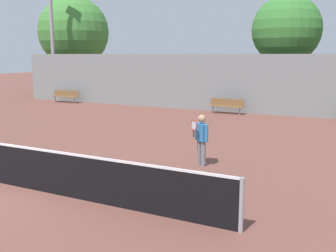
{
  "coord_description": "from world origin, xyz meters",
  "views": [
    {
      "loc": [
        7.79,
        -6.82,
        3.32
      ],
      "look_at": [
        1.74,
        5.13,
        0.87
      ],
      "focal_mm": 42.0,
      "sensor_mm": 36.0,
      "label": 1
    }
  ],
  "objects_px": {
    "tennis_net": "(15,165)",
    "tennis_player": "(201,136)",
    "bench_courtside_far": "(227,105)",
    "tree_dark_dense": "(287,30)",
    "tree_green_broad": "(74,32)",
    "bench_adjacent_court": "(65,95)",
    "light_pole_far_right": "(51,18)"
  },
  "relations": [
    {
      "from": "tennis_net",
      "to": "tree_dark_dense",
      "type": "distance_m",
      "value": 18.52
    },
    {
      "from": "bench_adjacent_court",
      "to": "tree_green_broad",
      "type": "height_order",
      "value": "tree_green_broad"
    },
    {
      "from": "tennis_player",
      "to": "tree_green_broad",
      "type": "height_order",
      "value": "tree_green_broad"
    },
    {
      "from": "tennis_net",
      "to": "tree_dark_dense",
      "type": "height_order",
      "value": "tree_dark_dense"
    },
    {
      "from": "light_pole_far_right",
      "to": "tree_dark_dense",
      "type": "bearing_deg",
      "value": 8.41
    },
    {
      "from": "bench_adjacent_court",
      "to": "tennis_player",
      "type": "bearing_deg",
      "value": -35.92
    },
    {
      "from": "tennis_player",
      "to": "light_pole_far_right",
      "type": "height_order",
      "value": "light_pole_far_right"
    },
    {
      "from": "tennis_net",
      "to": "tennis_player",
      "type": "xyz_separation_m",
      "value": [
        3.47,
        3.93,
        0.35
      ]
    },
    {
      "from": "bench_courtside_far",
      "to": "tree_green_broad",
      "type": "distance_m",
      "value": 16.38
    },
    {
      "from": "tree_green_broad",
      "to": "tree_dark_dense",
      "type": "xyz_separation_m",
      "value": [
        17.44,
        -1.61,
        -0.39
      ]
    },
    {
      "from": "light_pole_far_right",
      "to": "tree_dark_dense",
      "type": "height_order",
      "value": "light_pole_far_right"
    },
    {
      "from": "bench_courtside_far",
      "to": "light_pole_far_right",
      "type": "height_order",
      "value": "light_pole_far_right"
    },
    {
      "from": "tennis_net",
      "to": "tennis_player",
      "type": "bearing_deg",
      "value": 48.52
    },
    {
      "from": "bench_adjacent_court",
      "to": "tree_dark_dense",
      "type": "distance_m",
      "value": 15.31
    },
    {
      "from": "tennis_player",
      "to": "bench_courtside_far",
      "type": "xyz_separation_m",
      "value": [
        -2.71,
        10.54,
        -0.38
      ]
    },
    {
      "from": "bench_courtside_far",
      "to": "tree_dark_dense",
      "type": "distance_m",
      "value": 5.91
    },
    {
      "from": "tree_dark_dense",
      "to": "bench_adjacent_court",
      "type": "bearing_deg",
      "value": -167.15
    },
    {
      "from": "tennis_player",
      "to": "tree_dark_dense",
      "type": "distance_m",
      "value": 14.34
    },
    {
      "from": "bench_adjacent_court",
      "to": "tree_green_broad",
      "type": "distance_m",
      "value": 7.41
    },
    {
      "from": "tennis_player",
      "to": "tree_green_broad",
      "type": "xyz_separation_m",
      "value": [
        -17.65,
        15.42,
        4.25
      ]
    },
    {
      "from": "tree_dark_dense",
      "to": "tennis_net",
      "type": "bearing_deg",
      "value": -100.42
    },
    {
      "from": "tennis_player",
      "to": "tennis_net",
      "type": "bearing_deg",
      "value": -96.81
    },
    {
      "from": "tennis_net",
      "to": "tennis_player",
      "type": "distance_m",
      "value": 5.25
    },
    {
      "from": "light_pole_far_right",
      "to": "tree_green_broad",
      "type": "xyz_separation_m",
      "value": [
        -1.35,
        3.99,
        -0.74
      ]
    },
    {
      "from": "tennis_player",
      "to": "tree_dark_dense",
      "type": "height_order",
      "value": "tree_dark_dense"
    },
    {
      "from": "tree_green_broad",
      "to": "tennis_net",
      "type": "bearing_deg",
      "value": -53.76
    },
    {
      "from": "light_pole_far_right",
      "to": "tree_dark_dense",
      "type": "xyz_separation_m",
      "value": [
        16.09,
        2.38,
        -1.13
      ]
    },
    {
      "from": "bench_courtside_far",
      "to": "light_pole_far_right",
      "type": "distance_m",
      "value": 14.64
    },
    {
      "from": "bench_courtside_far",
      "to": "tree_dark_dense",
      "type": "height_order",
      "value": "tree_dark_dense"
    },
    {
      "from": "tennis_net",
      "to": "light_pole_far_right",
      "type": "distance_m",
      "value": 20.71
    },
    {
      "from": "tennis_net",
      "to": "bench_adjacent_court",
      "type": "height_order",
      "value": "tennis_net"
    },
    {
      "from": "bench_courtside_far",
      "to": "tree_dark_dense",
      "type": "bearing_deg",
      "value": 52.58
    }
  ]
}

